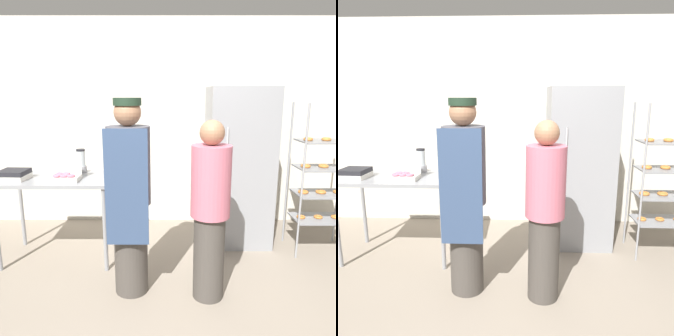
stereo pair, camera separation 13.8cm
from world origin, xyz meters
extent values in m
plane|color=gray|center=(0.00, 0.00, 0.00)|extent=(14.00, 14.00, 0.00)
cube|color=silver|center=(0.00, 2.34, 1.39)|extent=(6.40, 0.12, 2.79)
cube|color=gray|center=(0.91, 1.63, 0.94)|extent=(0.75, 0.70, 1.88)
cube|color=gray|center=(0.91, 1.29, 0.96)|extent=(0.69, 0.02, 1.54)
cylinder|color=silver|center=(0.70, 1.26, 0.99)|extent=(0.02, 0.02, 0.93)
cylinder|color=#93969B|center=(1.50, 1.13, 0.86)|extent=(0.02, 0.02, 1.71)
cylinder|color=#93969B|center=(1.50, 1.56, 0.86)|extent=(0.02, 0.02, 1.71)
cube|color=gray|center=(1.81, 1.35, 0.38)|extent=(0.58, 0.40, 0.01)
torus|color=orange|center=(1.61, 1.35, 0.40)|extent=(0.10, 0.10, 0.03)
torus|color=orange|center=(1.81, 1.35, 0.40)|extent=(0.10, 0.10, 0.03)
cube|color=gray|center=(1.81, 1.35, 0.68)|extent=(0.58, 0.40, 0.01)
torus|color=orange|center=(1.61, 1.35, 0.71)|extent=(0.11, 0.11, 0.03)
torus|color=orange|center=(1.81, 1.35, 0.71)|extent=(0.11, 0.11, 0.03)
cube|color=gray|center=(1.81, 1.35, 0.99)|extent=(0.58, 0.40, 0.01)
torus|color=orange|center=(1.61, 1.35, 1.01)|extent=(0.11, 0.11, 0.03)
torus|color=orange|center=(1.81, 1.35, 1.01)|extent=(0.11, 0.11, 0.03)
cube|color=gray|center=(1.81, 1.35, 1.29)|extent=(0.58, 0.40, 0.01)
torus|color=orange|center=(1.61, 1.35, 1.31)|extent=(0.10, 0.10, 0.03)
torus|color=orange|center=(1.81, 1.35, 1.31)|extent=(0.10, 0.10, 0.03)
cube|color=gray|center=(-1.13, 1.16, 0.91)|extent=(1.19, 0.68, 0.04)
cylinder|color=gray|center=(-0.58, 0.86, 0.44)|extent=(0.04, 0.04, 0.89)
cylinder|color=gray|center=(-1.69, 1.46, 0.44)|extent=(0.04, 0.04, 0.89)
cylinder|color=gray|center=(-0.58, 1.46, 0.44)|extent=(0.04, 0.04, 0.89)
cube|color=silver|center=(-1.00, 1.02, 0.95)|extent=(0.29, 0.22, 0.05)
cube|color=silver|center=(-1.00, 1.13, 1.08)|extent=(0.28, 0.01, 0.22)
torus|color=#C66B84|center=(-1.07, 0.98, 0.99)|extent=(0.08, 0.08, 0.03)
torus|color=#C66B84|center=(-1.00, 0.98, 0.99)|extent=(0.08, 0.08, 0.03)
torus|color=#C66B84|center=(-0.93, 0.98, 0.99)|extent=(0.08, 0.08, 0.03)
torus|color=#C66B84|center=(-1.07, 1.06, 0.99)|extent=(0.08, 0.08, 0.03)
torus|color=#C66B84|center=(-1.00, 1.06, 0.99)|extent=(0.08, 0.08, 0.03)
cylinder|color=#99999E|center=(-0.93, 1.39, 0.96)|extent=(0.12, 0.12, 0.08)
cylinder|color=#B2BCC1|center=(-0.93, 1.39, 1.09)|extent=(0.10, 0.10, 0.17)
cylinder|color=black|center=(-0.93, 1.39, 1.18)|extent=(0.10, 0.10, 0.02)
cube|color=silver|center=(-1.55, 1.07, 0.95)|extent=(0.29, 0.28, 0.05)
cube|color=#232328|center=(-1.55, 1.07, 1.00)|extent=(0.29, 0.27, 0.05)
cylinder|color=#47423D|center=(-0.28, 0.51, 0.43)|extent=(0.30, 0.30, 0.86)
cylinder|color=#4C4C56|center=(-0.28, 0.51, 1.19)|extent=(0.37, 0.37, 0.68)
sphere|color=#9E7051|center=(-0.28, 0.51, 1.65)|extent=(0.23, 0.23, 0.23)
cube|color=#33476B|center=(-0.28, 0.31, 1.05)|extent=(0.36, 0.02, 0.98)
cylinder|color=#1E3323|center=(-0.28, 0.51, 1.74)|extent=(0.24, 0.24, 0.06)
cylinder|color=#47423D|center=(0.42, 0.42, 0.39)|extent=(0.27, 0.27, 0.77)
cylinder|color=#C6667A|center=(0.42, 0.42, 1.08)|extent=(0.34, 0.34, 0.61)
sphere|color=#9E7051|center=(0.42, 0.42, 1.49)|extent=(0.21, 0.21, 0.21)
camera|label=1|loc=(0.06, -2.25, 1.79)|focal=35.00mm
camera|label=2|loc=(0.20, -2.24, 1.79)|focal=35.00mm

